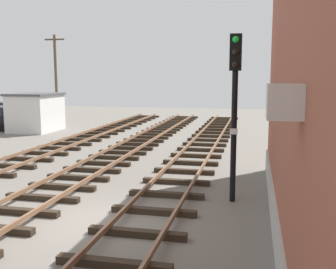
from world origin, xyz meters
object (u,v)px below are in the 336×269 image
at_px(signal_mast, 235,98).
at_px(control_hut, 36,112).
at_px(utility_pole_far, 56,77).
at_px(parked_car_silver, 2,112).

distance_m(signal_mast, control_hut, 20.41).
bearing_deg(control_hut, signal_mast, -42.70).
bearing_deg(signal_mast, utility_pole_far, 129.58).
height_order(control_hut, parked_car_silver, control_hut).
bearing_deg(utility_pole_far, parked_car_silver, -162.22).
height_order(signal_mast, control_hut, signal_mast).
relative_size(control_hut, parked_car_silver, 0.90).
xyz_separation_m(signal_mast, parked_car_silver, (-21.00, 18.45, -2.38)).
xyz_separation_m(control_hut, utility_pole_far, (-1.52, 6.12, 2.56)).
bearing_deg(control_hut, utility_pole_far, 103.95).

